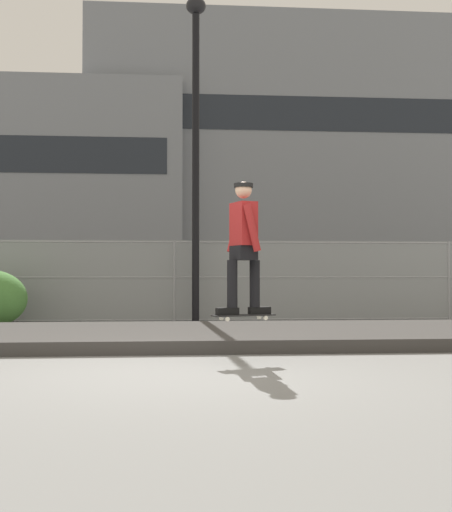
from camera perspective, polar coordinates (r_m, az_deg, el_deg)
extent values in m
plane|color=slate|center=(7.55, -4.14, -9.99)|extent=(120.00, 120.00, 0.00)
cube|color=#3D3A38|center=(11.02, -4.32, -6.77)|extent=(11.14, 3.70, 0.19)
cube|color=black|center=(8.32, 1.51, -5.07)|extent=(0.82, 0.45, 0.02)
cylinder|color=silver|center=(8.51, 2.84, -5.22)|extent=(0.06, 0.05, 0.05)
cylinder|color=silver|center=(8.35, 3.40, -5.30)|extent=(0.06, 0.05, 0.05)
cylinder|color=silver|center=(8.30, -0.39, -5.33)|extent=(0.06, 0.05, 0.05)
cylinder|color=silver|center=(8.13, 0.11, -5.41)|extent=(0.06, 0.05, 0.05)
cube|color=#99999E|center=(8.43, 3.12, -5.12)|extent=(0.09, 0.15, 0.01)
cube|color=#99999E|center=(8.21, -0.14, -5.22)|extent=(0.09, 0.15, 0.01)
cube|color=black|center=(8.41, 2.87, -4.67)|extent=(0.30, 0.19, 0.09)
cube|color=black|center=(8.23, 0.12, -4.75)|extent=(0.30, 0.19, 0.09)
cylinder|color=black|center=(8.37, 2.46, -2.37)|extent=(0.13, 0.13, 0.59)
cylinder|color=black|center=(8.24, 0.54, -2.39)|extent=(0.13, 0.13, 0.59)
cube|color=black|center=(8.31, 1.51, 0.26)|extent=(0.34, 0.40, 0.18)
cube|color=maroon|center=(8.32, 1.51, 2.74)|extent=(0.33, 0.43, 0.54)
cylinder|color=maroon|center=(8.54, 0.81, 2.23)|extent=(0.25, 0.16, 0.58)
cylinder|color=maroon|center=(8.10, 2.24, 2.43)|extent=(0.25, 0.16, 0.58)
sphere|color=tan|center=(8.37, 1.50, 5.65)|extent=(0.21, 0.21, 0.21)
cylinder|color=black|center=(8.37, 1.50, 6.04)|extent=(0.24, 0.24, 0.05)
cylinder|color=gray|center=(15.08, -4.42, -2.17)|extent=(0.06, 0.06, 1.85)
cylinder|color=gray|center=(16.40, 18.48, -2.04)|extent=(0.06, 0.06, 1.85)
cylinder|color=gray|center=(15.09, -4.42, 1.19)|extent=(25.51, 0.04, 0.04)
cylinder|color=gray|center=(15.08, -4.42, -1.82)|extent=(25.51, 0.04, 0.04)
cylinder|color=gray|center=(15.11, -4.43, -5.45)|extent=(25.51, 0.04, 0.04)
cube|color=gray|center=(15.08, -4.42, -2.17)|extent=(25.51, 0.01, 1.85)
cylinder|color=black|center=(14.78, -2.60, 7.50)|extent=(0.16, 0.16, 6.83)
ellipsoid|color=black|center=(15.75, -2.58, 20.54)|extent=(0.44, 0.44, 0.36)
cylinder|color=black|center=(18.71, -15.47, -3.83)|extent=(0.64, 0.25, 0.64)
cylinder|color=black|center=(17.04, -16.62, -4.06)|extent=(0.64, 0.25, 0.64)
cube|color=maroon|center=(17.83, -0.33, -2.88)|extent=(4.45, 1.93, 0.70)
cube|color=#23282D|center=(17.81, -0.97, -0.72)|extent=(2.25, 1.66, 0.64)
cylinder|color=black|center=(18.80, 3.71, -3.86)|extent=(0.65, 0.26, 0.64)
cylinder|color=black|center=(17.11, 4.39, -4.11)|extent=(0.65, 0.26, 0.64)
cylinder|color=black|center=(18.68, -4.64, -3.88)|extent=(0.65, 0.26, 0.64)
cylinder|color=black|center=(16.97, -4.81, -4.13)|extent=(0.65, 0.26, 0.64)
cube|color=navy|center=(18.78, 17.64, -2.74)|extent=(4.44, 1.91, 0.70)
cube|color=#23282D|center=(18.70, 17.05, -0.69)|extent=(2.24, 1.66, 0.64)
cylinder|color=black|center=(19.17, 12.91, -3.79)|extent=(0.65, 0.26, 0.64)
cylinder|color=black|center=(17.53, 14.47, -4.00)|extent=(0.65, 0.26, 0.64)
cube|color=slate|center=(53.52, -18.16, 5.30)|extent=(26.33, 12.34, 14.62)
cube|color=slate|center=(55.51, 5.25, 7.91)|extent=(31.44, 13.86, 20.21)
cube|color=#1E232B|center=(49.29, 6.68, 11.98)|extent=(28.92, 0.04, 2.50)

